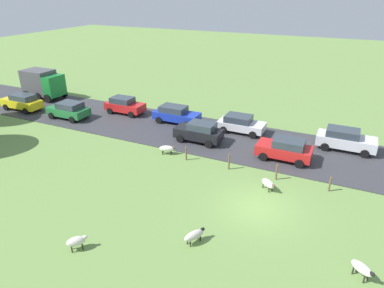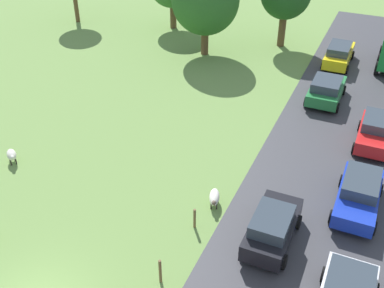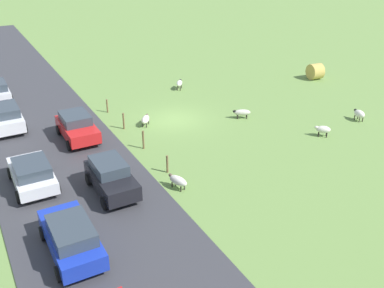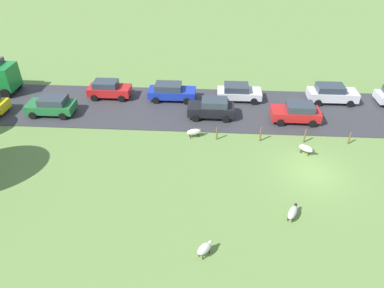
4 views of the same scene
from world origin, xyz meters
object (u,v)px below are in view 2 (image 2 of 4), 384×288
Objects in this scene: sheep_5 at (12,155)px; car_1 at (376,131)px; car_6 at (359,194)px; car_4 at (326,89)px; tree_0 at (205,0)px; car_3 at (339,54)px; car_7 at (272,227)px; sheep_2 at (214,197)px.

car_1 is at bearing 28.68° from sheep_5.
car_4 is at bearing 108.54° from car_6.
sheep_5 is at bearing -101.96° from tree_0.
car_4 is 0.92× the size of car_6.
car_3 is 1.10× the size of car_4.
sheep_5 is at bearing -124.93° from car_3.
tree_0 is 21.18m from car_7.
car_4 is (14.11, 13.73, 0.41)m from sheep_5.
car_6 is 4.91m from car_7.
sheep_5 is 18.67m from tree_0.
car_7 is (10.61, -18.02, -3.37)m from tree_0.
sheep_2 is 18.69m from tree_0.
car_7 is (14.39, -0.14, 0.44)m from sheep_5.
car_6 is (3.58, -16.23, -0.03)m from car_3.
car_6 is (6.25, 2.51, 0.42)m from sheep_2.
tree_0 is 1.56× the size of car_3.
sheep_5 is 0.23× the size of car_6.
car_1 is at bearing -70.18° from car_3.
car_4 reaches higher than sheep_5.
car_1 is (13.82, -8.25, -3.39)m from tree_0.
car_3 is 6.18m from car_4.
tree_0 is at bearing 133.95° from car_6.
car_4 is at bearing 91.19° from car_7.
sheep_2 is 0.19× the size of tree_0.
car_7 is (0.49, -20.05, -0.00)m from car_3.
car_6 is (3.37, -10.05, -0.00)m from car_4.
tree_0 is at bearing 120.48° from car_7.
sheep_2 is 0.30× the size of car_6.
car_6 is (-0.13, -5.95, -0.02)m from car_1.
sheep_5 is 0.23× the size of car_3.
car_7 is at bearing -108.19° from car_1.
car_1 is 0.90× the size of car_6.
car_3 reaches higher than sheep_2.
car_3 is 16.62m from car_6.
car_6 is (13.69, -14.20, -3.41)m from tree_0.
car_1 reaches higher than sheep_2.
car_7 is at bearing -22.54° from sheep_2.
car_6 is at bearing -91.24° from car_1.
tree_0 is 20.02m from car_6.
tree_0 reaches higher than car_6.
car_1 is at bearing 71.81° from car_7.
car_7 is at bearing -88.81° from car_4.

